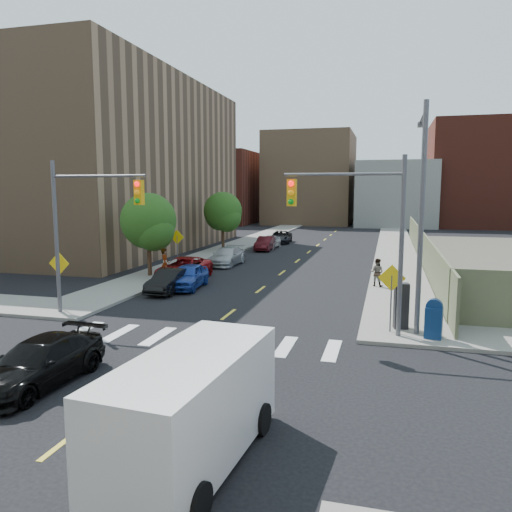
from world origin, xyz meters
The scene contains 30 objects.
ground centered at (0.00, 0.00, 0.00)m, with size 160.00×160.00×0.00m, color black.
sidewalk_nw centered at (-7.75, 41.50, 0.07)m, with size 3.50×73.00×0.15m, color gray.
sidewalk_ne centered at (7.75, 41.50, 0.07)m, with size 3.50×73.00×0.15m, color gray.
fence_north centered at (9.60, 28.00, 1.25)m, with size 0.12×44.00×2.50m, color #606143.
building_nw centered at (-22.00, 30.00, 8.00)m, with size 22.00×30.00×16.00m, color #8C6B4C.
bg_bldg_west centered at (-22.00, 70.00, 6.00)m, with size 14.00×18.00×12.00m, color #592319.
bg_bldg_midwest centered at (-6.00, 72.00, 7.50)m, with size 14.00×16.00×15.00m, color #8C6B4C.
bg_bldg_center centered at (8.00, 70.00, 5.00)m, with size 12.00×16.00×10.00m, color gray.
bg_bldg_east centered at (22.00, 72.00, 8.00)m, with size 18.00×18.00×16.00m, color #592319.
signal_nw centered at (-5.98, 6.00, 4.53)m, with size 4.59×0.30×7.00m.
signal_ne centered at (5.98, 6.00, 4.53)m, with size 4.59×0.30×7.00m.
streetlight_ne centered at (8.20, 6.90, 5.22)m, with size 0.25×3.70×9.00m.
warn_sign_nw centered at (-7.80, 6.50, 1.99)m, with size 1.06×0.06×2.83m.
warn_sign_ne centered at (7.20, 6.50, 1.99)m, with size 1.06×0.06×2.83m.
warn_sign_midwest centered at (-7.80, 20.00, 1.99)m, with size 1.06×0.06×2.83m.
tree_west_near centered at (-8.00, 16.05, 3.48)m, with size 3.66×3.64×5.52m.
tree_west_far centered at (-8.00, 31.05, 3.48)m, with size 3.66×3.64×5.52m.
parked_car_blue centered at (-4.20, 13.28, 0.71)m, with size 1.68×4.18×1.43m, color #1B3A97.
parked_car_black centered at (-4.76, 11.94, 0.64)m, with size 1.36×3.90×1.28m, color black.
parked_car_red centered at (-5.50, 15.75, 0.72)m, with size 2.38×5.15×1.43m, color maroon.
parked_car_silver centered at (-4.81, 22.38, 0.68)m, with size 1.90×4.67×1.36m, color #A5A8AC.
parked_car_white centered at (-4.20, 34.06, 0.65)m, with size 1.53×3.80×1.30m, color #BABABA.
parked_car_maroon centered at (-4.20, 32.19, 0.65)m, with size 1.38×3.96×1.31m, color #3C0C10.
parked_car_grey centered at (-4.20, 39.14, 0.65)m, with size 2.15×4.66×1.30m, color black.
black_sedan centered at (-2.78, -1.37, 0.68)m, with size 1.89×4.66×1.35m, color black.
cargo_van centered at (3.17, -4.01, 1.25)m, with size 2.51×5.33×2.37m.
mailbox centered at (8.77, 6.00, 0.89)m, with size 0.70×0.58×1.52m.
payphone centered at (7.61, 7.11, 1.07)m, with size 0.55×0.45×1.85m, color black.
pedestrian_west centered at (-6.30, 14.69, 1.14)m, with size 0.72×0.47×1.98m, color gray.
pedestrian_east centered at (6.46, 15.99, 0.96)m, with size 0.79×0.61×1.62m, color gray.
Camera 1 is at (6.99, -13.36, 5.72)m, focal length 35.00 mm.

